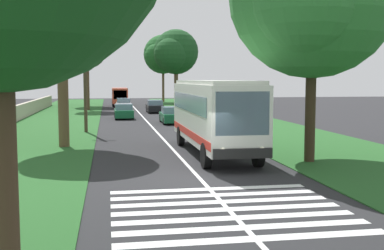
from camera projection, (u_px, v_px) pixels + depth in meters
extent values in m
plane|color=#262628|center=(201.00, 180.00, 18.66)|extent=(160.00, 160.00, 0.00)
cube|color=#235623|center=(34.00, 137.00, 32.01)|extent=(120.00, 8.00, 0.04)
cube|color=#235623|center=(275.00, 133.00, 34.76)|extent=(120.00, 8.00, 0.04)
cube|color=silver|center=(160.00, 135.00, 33.38)|extent=(110.00, 0.16, 0.01)
cube|color=silver|center=(213.00, 113.00, 24.79)|extent=(11.00, 2.50, 2.90)
cube|color=slate|center=(212.00, 102.00, 25.04)|extent=(9.68, 2.54, 0.85)
cube|color=slate|center=(242.00, 114.00, 19.40)|extent=(0.08, 2.20, 1.74)
cube|color=red|center=(213.00, 133.00, 24.88)|extent=(10.78, 2.53, 0.36)
cube|color=silver|center=(213.00, 82.00, 24.65)|extent=(10.56, 2.30, 0.18)
cube|color=black|center=(243.00, 154.00, 19.43)|extent=(0.16, 2.40, 0.40)
sphere|color=#F2EDCC|center=(223.00, 151.00, 19.34)|extent=(0.24, 0.24, 0.24)
sphere|color=#F2EDCC|center=(262.00, 150.00, 19.61)|extent=(0.24, 0.24, 0.24)
cylinder|color=black|center=(206.00, 156.00, 20.92)|extent=(1.10, 0.32, 1.10)
cylinder|color=black|center=(181.00, 136.00, 28.18)|extent=(1.10, 0.32, 1.10)
cylinder|color=black|center=(258.00, 154.00, 21.30)|extent=(1.10, 0.32, 1.10)
cylinder|color=black|center=(220.00, 135.00, 28.56)|extent=(1.10, 0.32, 1.10)
cube|color=silver|center=(255.00, 239.00, 11.76)|extent=(0.45, 6.80, 0.01)
cube|color=silver|center=(245.00, 227.00, 12.65)|extent=(0.45, 6.80, 0.01)
cube|color=silver|center=(236.00, 218.00, 13.53)|extent=(0.45, 6.80, 0.01)
cube|color=silver|center=(228.00, 209.00, 14.41)|extent=(0.45, 6.80, 0.01)
cube|color=silver|center=(221.00, 202.00, 15.29)|extent=(0.45, 6.80, 0.01)
cube|color=silver|center=(215.00, 195.00, 16.18)|extent=(0.45, 6.80, 0.01)
cube|color=silver|center=(210.00, 189.00, 17.06)|extent=(0.45, 6.80, 0.01)
cube|color=#145933|center=(172.00, 117.00, 42.34)|extent=(4.30, 1.75, 0.70)
cube|color=slate|center=(172.00, 110.00, 42.18)|extent=(2.00, 1.61, 0.55)
cylinder|color=black|center=(164.00, 121.00, 40.90)|extent=(0.64, 0.22, 0.64)
cylinder|color=black|center=(161.00, 118.00, 43.55)|extent=(0.64, 0.22, 0.64)
cylinder|color=black|center=(183.00, 121.00, 41.16)|extent=(0.64, 0.22, 0.64)
cylinder|color=black|center=(178.00, 118.00, 43.81)|extent=(0.64, 0.22, 0.64)
cube|color=#145933|center=(124.00, 113.00, 47.35)|extent=(4.30, 1.75, 0.70)
cube|color=slate|center=(124.00, 107.00, 47.19)|extent=(2.00, 1.61, 0.55)
cylinder|color=black|center=(116.00, 116.00, 45.91)|extent=(0.64, 0.22, 0.64)
cylinder|color=black|center=(115.00, 114.00, 48.56)|extent=(0.64, 0.22, 0.64)
cylinder|color=black|center=(133.00, 116.00, 46.18)|extent=(0.64, 0.22, 0.64)
cylinder|color=black|center=(131.00, 114.00, 48.83)|extent=(0.64, 0.22, 0.64)
cube|color=black|center=(155.00, 108.00, 55.70)|extent=(4.30, 1.75, 0.70)
cube|color=slate|center=(155.00, 102.00, 55.54)|extent=(2.00, 1.61, 0.55)
cylinder|color=black|center=(149.00, 111.00, 54.27)|extent=(0.64, 0.22, 0.64)
cylinder|color=black|center=(147.00, 109.00, 56.91)|extent=(0.64, 0.22, 0.64)
cylinder|color=black|center=(163.00, 110.00, 54.53)|extent=(0.64, 0.22, 0.64)
cylinder|color=black|center=(160.00, 109.00, 57.18)|extent=(0.64, 0.22, 0.64)
cube|color=#B7A893|center=(124.00, 105.00, 61.13)|extent=(4.30, 1.75, 0.70)
cube|color=slate|center=(123.00, 100.00, 60.97)|extent=(2.00, 1.61, 0.55)
cylinder|color=black|center=(117.00, 108.00, 59.69)|extent=(0.64, 0.22, 0.64)
cylinder|color=black|center=(117.00, 106.00, 62.34)|extent=(0.64, 0.22, 0.64)
cylinder|color=black|center=(130.00, 108.00, 59.95)|extent=(0.64, 0.22, 0.64)
cylinder|color=black|center=(129.00, 106.00, 62.60)|extent=(0.64, 0.22, 0.64)
cube|color=#CC4C33|center=(120.00, 95.00, 69.07)|extent=(6.00, 2.10, 2.10)
cube|color=slate|center=(120.00, 93.00, 69.23)|extent=(5.04, 2.13, 0.70)
cube|color=slate|center=(120.00, 95.00, 66.13)|extent=(0.06, 1.76, 1.18)
cylinder|color=black|center=(113.00, 104.00, 67.15)|extent=(0.76, 0.24, 0.76)
cylinder|color=black|center=(113.00, 103.00, 70.88)|extent=(0.76, 0.24, 0.76)
cylinder|color=black|center=(127.00, 104.00, 67.47)|extent=(0.76, 0.24, 0.76)
cylinder|color=black|center=(126.00, 103.00, 71.19)|extent=(0.76, 0.24, 0.76)
cylinder|color=brown|center=(63.00, 90.00, 27.26)|extent=(0.58, 0.58, 6.32)
sphere|color=#337A38|center=(61.00, 1.00, 26.81)|extent=(6.12, 6.12, 6.12)
sphere|color=#337A38|center=(64.00, 14.00, 28.65)|extent=(3.89, 3.89, 3.89)
sphere|color=#337A38|center=(40.00, 5.00, 25.20)|extent=(3.49, 3.49, 3.49)
cylinder|color=#4C3826|center=(88.00, 82.00, 59.59)|extent=(0.41, 0.41, 6.74)
sphere|color=#1E5623|center=(87.00, 42.00, 59.14)|extent=(5.16, 5.16, 5.16)
sphere|color=#1E5623|center=(87.00, 46.00, 60.69)|extent=(2.93, 2.93, 2.93)
sphere|color=#1E5623|center=(80.00, 45.00, 57.78)|extent=(3.82, 3.82, 3.82)
cylinder|color=#4C3826|center=(87.00, 83.00, 68.22)|extent=(0.50, 0.50, 6.46)
sphere|color=#19471E|center=(86.00, 48.00, 67.77)|extent=(5.79, 5.79, 5.79)
sphere|color=#19471E|center=(87.00, 52.00, 69.51)|extent=(4.34, 4.34, 4.34)
sphere|color=#19471E|center=(79.00, 50.00, 66.24)|extent=(3.52, 3.52, 3.52)
cylinder|color=#4C3826|center=(2.00, 159.00, 8.23)|extent=(0.50, 0.50, 4.86)
cylinder|color=brown|center=(163.00, 84.00, 79.84)|extent=(0.38, 0.38, 5.99)
sphere|color=#1E5623|center=(163.00, 54.00, 79.40)|extent=(6.28, 6.28, 6.28)
sphere|color=#1E5623|center=(162.00, 58.00, 81.29)|extent=(3.75, 3.75, 3.75)
sphere|color=#1E5623|center=(158.00, 57.00, 77.74)|extent=(4.38, 4.38, 4.38)
cylinder|color=brown|center=(176.00, 85.00, 68.99)|extent=(0.57, 0.57, 5.81)
sphere|color=#19471E|center=(176.00, 52.00, 68.56)|extent=(6.26, 6.26, 6.26)
sphere|color=#19471E|center=(174.00, 56.00, 70.45)|extent=(4.67, 4.67, 4.67)
sphere|color=#19471E|center=(171.00, 55.00, 66.91)|extent=(4.60, 4.60, 4.60)
cylinder|color=#3D2D1E|center=(311.00, 102.00, 22.36)|extent=(0.47, 0.47, 5.48)
sphere|color=#337A38|center=(294.00, 13.00, 24.18)|extent=(5.49, 5.49, 5.49)
cylinder|color=#473828|center=(85.00, 81.00, 34.69)|extent=(0.24, 0.24, 7.26)
cube|color=#3D3326|center=(84.00, 37.00, 34.41)|extent=(0.12, 1.40, 0.12)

